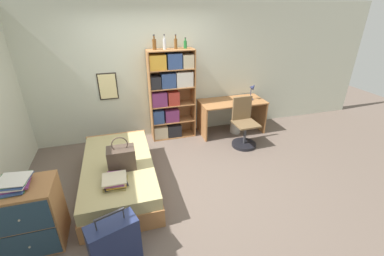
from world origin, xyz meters
name	(u,v)px	position (x,y,z in m)	size (l,w,h in m)	color
ground_plane	(170,178)	(0.00, 0.00, 0.00)	(14.00, 14.00, 0.00)	#66564C
wall_back	(150,74)	(0.00, 1.66, 1.30)	(10.00, 0.09, 2.60)	beige
bed	(119,174)	(-0.77, 0.02, 0.22)	(1.02, 1.95, 0.45)	#A36B3D
handbag	(121,158)	(-0.70, -0.17, 0.61)	(0.38, 0.25, 0.49)	#47382D
book_stack_on_bed	(115,181)	(-0.81, -0.52, 0.50)	(0.34, 0.35, 0.11)	#99894C
suitcase	(115,244)	(-0.86, -1.32, 0.29)	(0.55, 0.38, 0.70)	navy
dresser	(31,216)	(-1.73, -0.78, 0.40)	(0.62, 0.53, 0.80)	#A36B3D
magazine_pile_on_dresser	(14,183)	(-1.79, -0.75, 0.85)	(0.34, 0.36, 0.09)	#427A4C
bookcase	(169,94)	(0.32, 1.44, 0.94)	(0.89, 0.34, 1.79)	#A36B3D
bottle_green	(154,44)	(0.09, 1.47, 1.89)	(0.07, 0.07, 0.26)	brown
bottle_brown	(165,44)	(0.27, 1.45, 1.89)	(0.06, 0.06, 0.26)	#B7BCC1
bottle_clear	(176,43)	(0.48, 1.46, 1.88)	(0.06, 0.06, 0.26)	brown
bottle_blue	(185,44)	(0.66, 1.45, 1.86)	(0.06, 0.06, 0.20)	#1E6B2D
desk	(232,110)	(1.62, 1.28, 0.51)	(1.36, 0.65, 0.71)	#A36B3D
desk_lamp	(253,89)	(2.05, 1.26, 0.93)	(0.18, 0.13, 0.35)	navy
desk_chair	(244,131)	(1.62, 0.67, 0.31)	(0.48, 0.48, 0.96)	black
waste_bin	(235,126)	(1.70, 1.22, 0.14)	(0.23, 0.23, 0.28)	#B7B2A8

